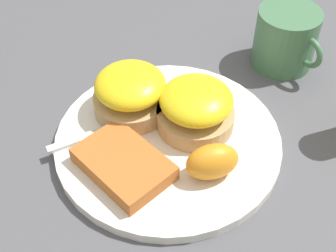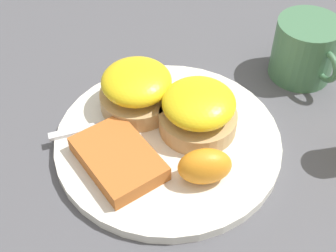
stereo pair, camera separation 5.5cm
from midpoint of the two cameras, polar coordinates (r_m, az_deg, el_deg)
The scene contains 8 objects.
ground_plane at distance 0.58m, azimuth 2.74°, elevation -2.46°, with size 1.10×1.10×0.00m, color #4C4C51.
plate at distance 0.57m, azimuth 2.76°, elevation -2.00°, with size 0.27×0.27×0.01m, color silver.
sandwich_benedict_left at distance 0.56m, azimuth 6.60°, elevation 1.65°, with size 0.10×0.10×0.06m.
sandwich_benedict_right at distance 0.58m, azimuth -1.12°, elevation 4.38°, with size 0.10×0.10×0.06m.
hashbrown_patty at distance 0.53m, azimuth -3.15°, elevation -4.13°, with size 0.11×0.07×0.02m, color #B66128.
orange_wedge at distance 0.51m, azimuth 7.58°, elevation -5.07°, with size 0.06×0.04×0.04m, color orange.
fork at distance 0.59m, azimuth -0.71°, elevation 1.07°, with size 0.04×0.20×0.00m.
cup at distance 0.68m, azimuth 18.64°, elevation 8.70°, with size 0.12×0.09×0.08m.
Camera 2 is at (0.34, -0.16, 0.44)m, focal length 50.00 mm.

